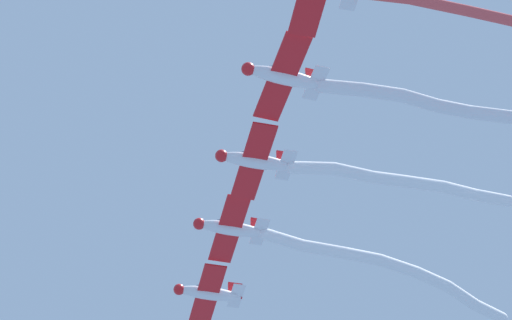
# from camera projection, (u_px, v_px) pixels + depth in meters

# --- Properties ---
(airplane_lead) EXTENTS (5.68, 7.39, 1.83)m
(airplane_lead) POSITION_uv_depth(u_px,v_px,m) (208.00, 293.00, 83.46)
(airplane_lead) COLOR white
(airplane_left_wing) EXTENTS (5.68, 7.38, 1.83)m
(airplane_left_wing) POSITION_uv_depth(u_px,v_px,m) (230.00, 228.00, 78.53)
(airplane_left_wing) COLOR white
(smoke_trail_left_wing) EXTENTS (18.25, 12.34, 1.69)m
(smoke_trail_left_wing) POSITION_uv_depth(u_px,v_px,m) (393.00, 272.00, 81.45)
(smoke_trail_left_wing) COLOR white
(airplane_right_wing) EXTENTS (5.68, 7.38, 1.83)m
(airplane_right_wing) POSITION_uv_depth(u_px,v_px,m) (254.00, 161.00, 73.17)
(airplane_right_wing) COLOR white
(smoke_trail_right_wing) EXTENTS (16.08, 8.67, 3.21)m
(smoke_trail_right_wing) POSITION_uv_depth(u_px,v_px,m) (406.00, 182.00, 76.25)
(smoke_trail_right_wing) COLOR white
(airplane_slot) EXTENTS (5.66, 7.32, 1.83)m
(airplane_slot) POSITION_uv_depth(u_px,v_px,m) (283.00, 76.00, 68.23)
(airplane_slot) COLOR white
(smoke_trail_slot) EXTENTS (20.50, 7.59, 1.47)m
(smoke_trail_slot) POSITION_uv_depth(u_px,v_px,m) (475.00, 110.00, 70.54)
(smoke_trail_slot) COLOR white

